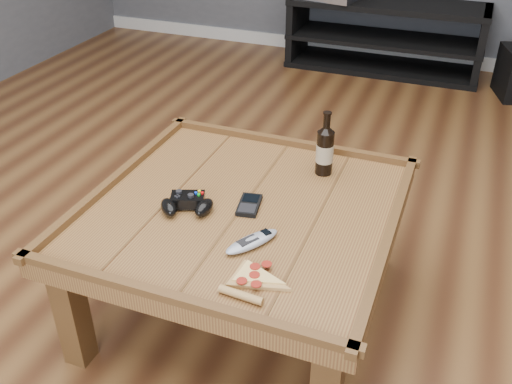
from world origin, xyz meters
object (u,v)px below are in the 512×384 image
(pizza_slice, at_px, (253,280))
(game_controller, at_px, (187,204))
(coffee_table, at_px, (242,222))
(smartphone, at_px, (249,205))
(media_console, at_px, (385,37))
(beer_bottle, at_px, (325,149))
(remote_control, at_px, (252,241))

(pizza_slice, bearing_deg, game_controller, 146.48)
(game_controller, xyz_separation_m, pizza_slice, (0.33, -0.26, -0.02))
(coffee_table, xyz_separation_m, smartphone, (0.02, 0.01, 0.07))
(media_console, bearing_deg, coffee_table, -90.00)
(game_controller, height_order, pizza_slice, game_controller)
(media_console, relative_size, pizza_slice, 5.88)
(beer_bottle, xyz_separation_m, smartphone, (-0.17, -0.31, -0.09))
(pizza_slice, bearing_deg, coffee_table, 120.78)
(remote_control, bearing_deg, beer_bottle, 111.93)
(smartphone, height_order, remote_control, remote_control)
(media_console, bearing_deg, remote_control, -87.92)
(beer_bottle, height_order, smartphone, beer_bottle)
(game_controller, relative_size, remote_control, 0.95)
(beer_bottle, distance_m, pizza_slice, 0.66)
(coffee_table, height_order, remote_control, remote_control)
(coffee_table, xyz_separation_m, game_controller, (-0.16, -0.08, 0.08))
(pizza_slice, distance_m, remote_control, 0.17)
(beer_bottle, height_order, pizza_slice, beer_bottle)
(media_console, xyz_separation_m, pizza_slice, (0.17, -3.09, 0.21))
(beer_bottle, xyz_separation_m, remote_control, (-0.08, -0.50, -0.08))
(coffee_table, relative_size, game_controller, 5.63)
(smartphone, bearing_deg, pizza_slice, -76.98)
(game_controller, xyz_separation_m, smartphone, (0.18, 0.09, -0.02))
(smartphone, bearing_deg, game_controller, -163.75)
(game_controller, height_order, remote_control, game_controller)
(coffee_table, xyz_separation_m, remote_control, (0.11, -0.18, 0.07))
(media_console, relative_size, remote_control, 7.27)
(game_controller, bearing_deg, smartphone, 5.78)
(pizza_slice, xyz_separation_m, smartphone, (-0.15, 0.35, 0.00))
(coffee_table, distance_m, pizza_slice, 0.38)
(media_console, xyz_separation_m, beer_bottle, (0.19, -2.43, 0.30))
(media_console, distance_m, smartphone, 2.75)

